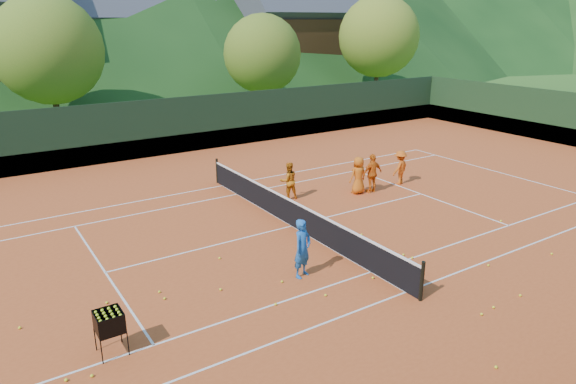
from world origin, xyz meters
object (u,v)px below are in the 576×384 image
student_d (400,167)px  chalet_mid (141,42)px  student_b (372,173)px  ball_hopper (109,323)px  tennis_net (292,213)px  student_c (358,175)px  chalet_right (294,37)px  student_a (289,181)px  coach (302,248)px

student_d → chalet_mid: 32.78m
student_b → ball_hopper: bearing=23.3°
student_d → tennis_net: 6.80m
student_c → chalet_right: bearing=-118.0°
student_c → tennis_net: 4.52m
student_b → ball_hopper: size_ratio=1.64×
student_a → student_b: student_b is taller
coach → chalet_right: chalet_right is taller
chalet_mid → student_d: bearing=-88.9°
chalet_right → student_c: bearing=-118.9°
student_a → student_c: bearing=170.8°
coach → chalet_right: 39.98m
ball_hopper → chalet_mid: size_ratio=0.08×
coach → chalet_mid: 38.26m
student_a → tennis_net: student_a is taller
student_a → student_c: student_c is taller
coach → chalet_right: size_ratio=0.14×
student_b → tennis_net: bearing=15.0°
student_a → student_d: 5.25m
student_c → ball_hopper: (-11.49, -5.39, -0.03)m
chalet_mid → student_a: bearing=-98.2°
tennis_net → chalet_mid: size_ratio=0.95×
student_a → chalet_right: 33.45m
student_a → chalet_mid: 32.10m
student_a → chalet_right: chalet_right is taller
ball_hopper → chalet_mid: chalet_mid is taller
student_a → student_d: student_a is taller
chalet_mid → chalet_right: bearing=-15.9°
tennis_net → coach: bearing=-119.0°
student_a → coach: bearing=71.0°
coach → student_c: bearing=18.3°
student_b → ball_hopper: 13.14m
coach → student_d: bearing=9.6°
student_a → tennis_net: bearing=70.1°
student_a → chalet_mid: chalet_mid is taller
student_c → chalet_right: size_ratio=0.13×
student_b → student_d: bearing=-173.5°
tennis_net → student_a: bearing=59.4°
student_a → student_b: (3.36, -1.20, 0.06)m
student_b → student_a: bearing=-19.7°
student_c → tennis_net: size_ratio=0.13×
student_a → student_c: 2.95m
student_b → chalet_mid: size_ratio=0.13×
student_b → ball_hopper: (-12.07, -5.19, -0.07)m
coach → student_b: (6.64, 4.53, -0.03)m
student_c → tennis_net: bearing=20.3°
tennis_net → chalet_right: (20.00, 30.00, 4.74)m
coach → student_d: coach is taller
student_b → student_c: bearing=-18.7°
ball_hopper → chalet_mid: bearing=70.8°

